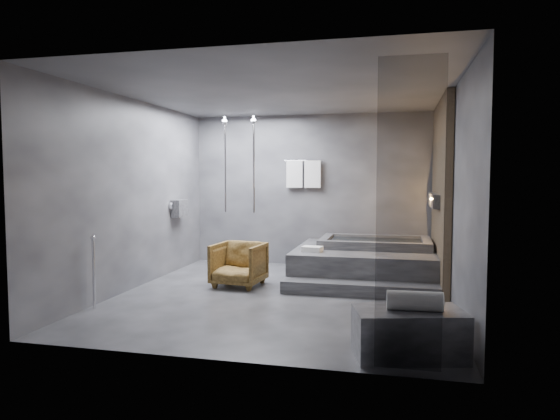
# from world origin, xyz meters

# --- Properties ---
(room) EXTENTS (5.00, 5.04, 2.82)m
(room) POSITION_xyz_m (0.40, 0.24, 1.73)
(room) COLOR #2B2B2E
(room) RESTS_ON ground
(tub_deck) EXTENTS (2.20, 2.00, 0.50)m
(tub_deck) POSITION_xyz_m (1.05, 1.45, 0.25)
(tub_deck) COLOR #303032
(tub_deck) RESTS_ON ground
(tub_step) EXTENTS (2.20, 0.36, 0.18)m
(tub_step) POSITION_xyz_m (1.05, 0.27, 0.09)
(tub_step) COLOR #303032
(tub_step) RESTS_ON ground
(concrete_bench) EXTENTS (1.09, 0.77, 0.44)m
(concrete_bench) POSITION_xyz_m (1.67, -2.02, 0.22)
(concrete_bench) COLOR #37373A
(concrete_bench) RESTS_ON ground
(driftwood_chair) EXTENTS (0.78, 0.80, 0.66)m
(driftwood_chair) POSITION_xyz_m (-0.78, 0.46, 0.33)
(driftwood_chair) COLOR #402B10
(driftwood_chair) RESTS_ON ground
(rolled_towel) EXTENTS (0.51, 0.21, 0.18)m
(rolled_towel) POSITION_xyz_m (1.72, -2.04, 0.53)
(rolled_towel) COLOR white
(rolled_towel) RESTS_ON concrete_bench
(deck_towel) EXTENTS (0.33, 0.26, 0.08)m
(deck_towel) POSITION_xyz_m (0.28, 0.88, 0.54)
(deck_towel) COLOR white
(deck_towel) RESTS_ON tub_deck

